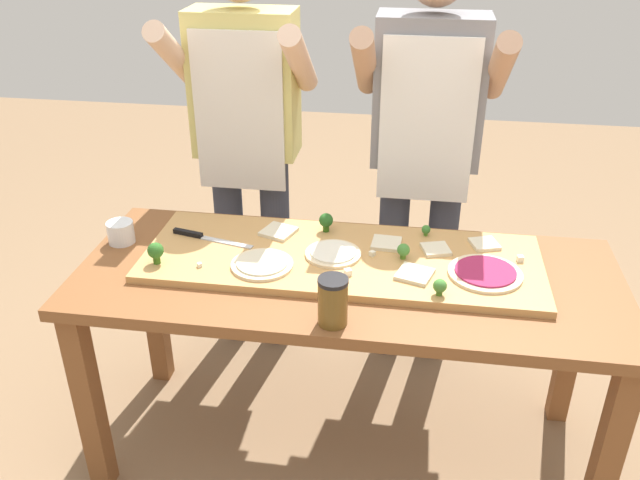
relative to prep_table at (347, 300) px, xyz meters
The scene contains 26 objects.
ground_plane 0.65m from the prep_table, ahead, with size 8.00×8.00×0.00m, color #896B4C.
prep_table is the anchor object (origin of this frame).
cutting_board 0.14m from the prep_table, 113.66° to the left, with size 1.29×0.47×0.03m, color tan.
chefs_knife 0.54m from the prep_table, 168.05° to the left, with size 0.30×0.09×0.02m.
pizza_whole_white_garlic 0.16m from the prep_table, 133.24° to the left, with size 0.18×0.18×0.02m.
pizza_whole_beet_magenta 0.45m from the prep_table, ahead, with size 0.23×0.23×0.02m.
pizza_whole_cheese_artichoke 0.30m from the prep_table, behind, with size 0.20×0.20×0.02m.
pizza_slice_near_left 0.50m from the prep_table, 24.45° to the left, with size 0.09×0.09×0.01m, color beige.
pizza_slice_far_right 0.23m from the prep_table, 53.93° to the left, with size 0.09×0.09×0.01m, color beige.
pizza_slice_center 0.35m from the prep_table, 145.13° to the left, with size 0.10×0.10×0.01m, color beige.
pizza_slice_near_right 0.34m from the prep_table, 26.43° to the left, with size 0.09×0.09×0.01m, color beige.
pizza_slice_far_left 0.25m from the prep_table, ahead, with size 0.10×0.10×0.01m, color beige.
broccoli_floret_back_right 0.30m from the prep_table, 114.62° to the left, with size 0.05×0.05×0.07m.
broccoli_floret_front_mid 0.63m from the prep_table, behind, with size 0.05×0.05×0.07m.
broccoli_floret_center_right 0.37m from the prep_table, 45.02° to the left, with size 0.03×0.03×0.04m.
broccoli_floret_back_mid 0.24m from the prep_table, 22.59° to the left, with size 0.04×0.04×0.05m.
broccoli_floret_back_left 0.35m from the prep_table, 24.20° to the right, with size 0.04×0.04×0.05m.
cheese_crumble_a 0.17m from the prep_table, 45.84° to the left, with size 0.02×0.02×0.02m, color silver.
cheese_crumble_b 0.57m from the prep_table, 11.38° to the left, with size 0.02×0.02×0.02m, color silver.
cheese_crumble_c 0.15m from the prep_table, 83.40° to the right, with size 0.02×0.02×0.02m, color white.
cheese_crumble_d 0.49m from the prep_table, behind, with size 0.01×0.01×0.01m, color silver.
cheese_crumble_e 0.18m from the prep_table, 91.63° to the right, with size 0.02×0.02×0.02m, color white.
flour_cup 0.81m from the prep_table, behind, with size 0.09×0.09×0.08m.
sauce_jar 0.33m from the prep_table, 92.16° to the right, with size 0.09×0.09×0.14m.
cook_left 0.85m from the prep_table, 127.55° to the left, with size 0.54×0.39×1.67m.
cook_right 0.74m from the prep_table, 70.31° to the left, with size 0.54×0.39×1.67m.
Camera 1 is at (0.19, -1.81, 1.86)m, focal length 37.33 mm.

